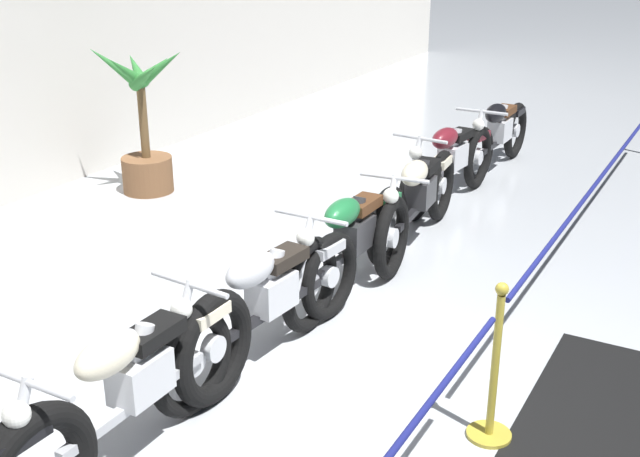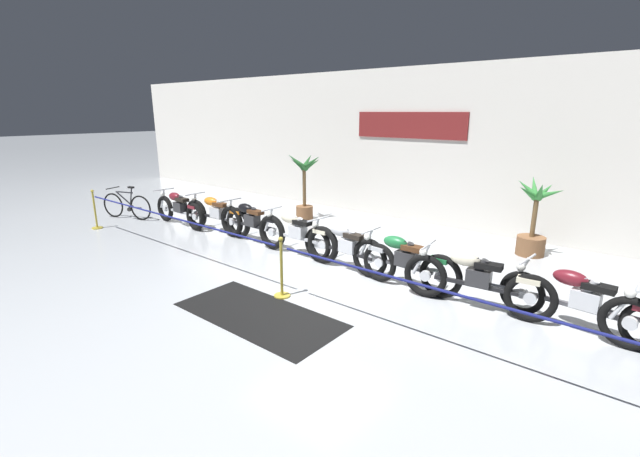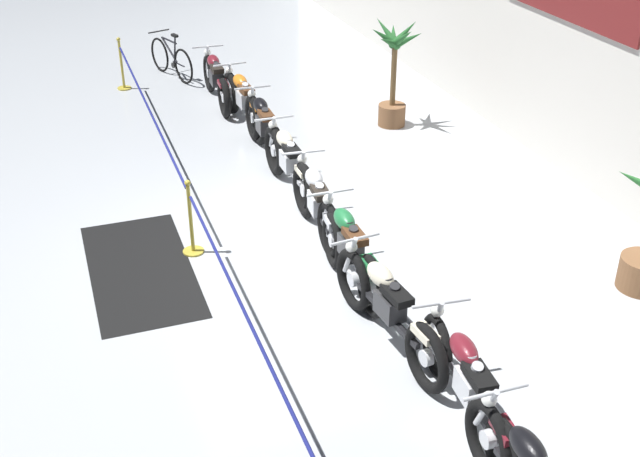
% 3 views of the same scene
% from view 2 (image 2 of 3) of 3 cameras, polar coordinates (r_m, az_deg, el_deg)
% --- Properties ---
extents(ground_plane, '(120.00, 120.00, 0.00)m').
position_cam_2_polar(ground_plane, '(8.11, 0.33, -6.65)').
color(ground_plane, '#B2B7BC').
extents(back_wall, '(28.00, 0.29, 4.20)m').
position_cam_2_polar(back_wall, '(11.98, 16.19, 10.28)').
color(back_wall, silver).
rests_on(back_wall, ground).
extents(motorcycle_maroon_0, '(2.25, 0.62, 0.94)m').
position_cam_2_polar(motorcycle_maroon_0, '(12.30, -18.26, 2.49)').
color(motorcycle_maroon_0, black).
rests_on(motorcycle_maroon_0, ground).
extents(motorcycle_orange_1, '(2.40, 0.62, 0.96)m').
position_cam_2_polar(motorcycle_orange_1, '(11.29, -13.67, 1.78)').
color(motorcycle_orange_1, black).
rests_on(motorcycle_orange_1, ground).
extents(motorcycle_black_2, '(2.26, 0.62, 0.97)m').
position_cam_2_polar(motorcycle_black_2, '(10.28, -9.22, 0.73)').
color(motorcycle_black_2, black).
rests_on(motorcycle_black_2, ground).
extents(motorcycle_cream_3, '(2.27, 0.62, 0.97)m').
position_cam_2_polar(motorcycle_cream_3, '(9.21, -3.23, -0.80)').
color(motorcycle_cream_3, black).
rests_on(motorcycle_cream_3, ground).
extents(motorcycle_silver_4, '(2.32, 0.62, 0.94)m').
position_cam_2_polar(motorcycle_silver_4, '(8.38, 3.54, -2.54)').
color(motorcycle_silver_4, black).
rests_on(motorcycle_silver_4, ground).
extents(motorcycle_green_5, '(2.17, 0.62, 0.96)m').
position_cam_2_polar(motorcycle_green_5, '(7.72, 11.01, -4.28)').
color(motorcycle_green_5, black).
rests_on(motorcycle_green_5, ground).
extents(motorcycle_cream_6, '(2.36, 0.63, 0.95)m').
position_cam_2_polar(motorcycle_cream_6, '(7.19, 19.90, -6.48)').
color(motorcycle_cream_6, black).
rests_on(motorcycle_cream_6, ground).
extents(motorcycle_maroon_7, '(2.28, 0.62, 0.92)m').
position_cam_2_polar(motorcycle_maroon_7, '(7.11, 31.39, -8.23)').
color(motorcycle_maroon_7, black).
rests_on(motorcycle_maroon_7, ground).
extents(bicycle, '(1.67, 0.67, 0.97)m').
position_cam_2_polar(bicycle, '(13.66, -24.35, 2.79)').
color(bicycle, black).
rests_on(bicycle, ground).
extents(potted_palm_left_of_row, '(1.16, 0.90, 1.93)m').
position_cam_2_polar(potted_palm_left_of_row, '(12.33, -2.12, 5.54)').
color(potted_palm_left_of_row, brown).
rests_on(potted_palm_left_of_row, ground).
extents(potted_palm_right_of_row, '(0.99, 1.05, 1.75)m').
position_cam_2_polar(potted_palm_right_of_row, '(10.28, 26.52, 0.46)').
color(potted_palm_right_of_row, brown).
rests_on(potted_palm_right_of_row, ground).
extents(stanchion_far_left, '(14.06, 0.28, 1.05)m').
position_cam_2_polar(stanchion_far_left, '(8.12, -12.32, -1.26)').
color(stanchion_far_left, gold).
rests_on(stanchion_far_left, ground).
extents(stanchion_mid_left, '(0.28, 0.28, 1.05)m').
position_cam_2_polar(stanchion_mid_left, '(7.25, -5.13, -6.41)').
color(stanchion_mid_left, gold).
rests_on(stanchion_mid_left, ground).
extents(floor_banner, '(2.72, 1.26, 0.01)m').
position_cam_2_polar(floor_banner, '(6.81, -8.19, -11.29)').
color(floor_banner, black).
rests_on(floor_banner, ground).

